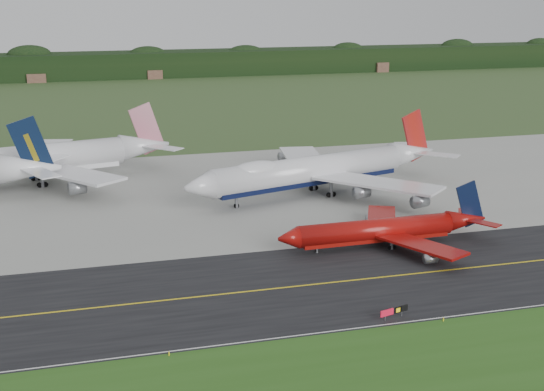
{
  "coord_description": "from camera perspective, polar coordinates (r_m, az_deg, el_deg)",
  "views": [
    {
      "loc": [
        -45.05,
        -101.95,
        41.88
      ],
      "look_at": [
        -10.62,
        22.0,
        6.6
      ],
      "focal_mm": 50.0,
      "sensor_mm": 36.0,
      "label": 1
    }
  ],
  "objects": [
    {
      "name": "ground",
      "position": [
        119.07,
        7.82,
        -5.41
      ],
      "size": [
        600.0,
        600.0,
        0.0
      ],
      "primitive_type": "plane",
      "color": "#304B23",
      "rests_on": "ground"
    },
    {
      "name": "taxiway_sign",
      "position": [
        101.56,
        9.18,
        -8.58
      ],
      "size": [
        4.37,
        1.36,
        1.5
      ],
      "color": "slate",
      "rests_on": "ground"
    },
    {
      "name": "edge_marker_center",
      "position": [
        102.31,
        12.78,
        -9.08
      ],
      "size": [
        0.16,
        0.16,
        0.5
      ],
      "primitive_type": "cylinder",
      "color": "yellow",
      "rests_on": "ground"
    },
    {
      "name": "grass_verge",
      "position": [
        90.91,
        16.71,
        -12.8
      ],
      "size": [
        400.0,
        30.0,
        0.01
      ],
      "primitive_type": "cube",
      "color": "#295318",
      "rests_on": "ground"
    },
    {
      "name": "edge_marker_left",
      "position": [
        92.02,
        -7.76,
        -11.72
      ],
      "size": [
        0.16,
        0.16,
        0.5
      ],
      "primitive_type": "cylinder",
      "color": "yellow",
      "rests_on": "ground"
    },
    {
      "name": "horizon_treeline",
      "position": [
        380.15,
        -8.77,
        9.67
      ],
      "size": [
        700.0,
        25.0,
        12.0
      ],
      "color": "black",
      "rests_on": "ground"
    },
    {
      "name": "taxiway_centreline",
      "position": [
        115.65,
        8.6,
        -6.06
      ],
      "size": [
        400.0,
        0.4,
        0.0
      ],
      "primitive_type": "cube",
      "color": "gold",
      "rests_on": "taxiway"
    },
    {
      "name": "jet_star_tail",
      "position": [
        174.34,
        -17.32,
        2.58
      ],
      "size": [
        61.87,
        50.92,
        16.42
      ],
      "color": "silver",
      "rests_on": "ground"
    },
    {
      "name": "taxiway",
      "position": [
        115.66,
        8.6,
        -6.07
      ],
      "size": [
        400.0,
        32.0,
        0.02
      ],
      "primitive_type": "cube",
      "color": "black",
      "rests_on": "ground"
    },
    {
      "name": "jet_red_737",
      "position": [
        128.34,
        8.63,
        -2.56
      ],
      "size": [
        37.71,
        30.83,
        10.2
      ],
      "color": "maroon",
      "rests_on": "ground"
    },
    {
      "name": "taxiway_edge_line",
      "position": [
        102.85,
        12.13,
        -9.04
      ],
      "size": [
        400.0,
        0.25,
        0.0
      ],
      "primitive_type": "cube",
      "color": "silver",
      "rests_on": "taxiway"
    },
    {
      "name": "apron",
      "position": [
        164.85,
        0.86,
        0.62
      ],
      "size": [
        400.0,
        78.0,
        0.01
      ],
      "primitive_type": "cube",
      "color": "gray",
      "rests_on": "ground"
    },
    {
      "name": "jet_ba_747",
      "position": [
        158.08,
        3.43,
        1.96
      ],
      "size": [
        61.8,
        50.03,
        15.83
      ],
      "color": "silver",
      "rests_on": "ground"
    }
  ]
}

